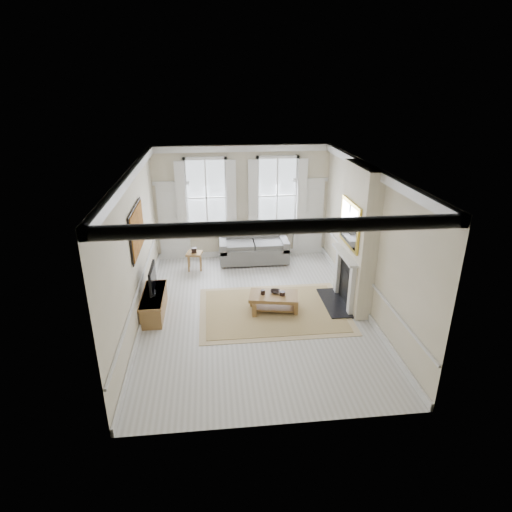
{
  "coord_description": "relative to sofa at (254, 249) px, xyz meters",
  "views": [
    {
      "loc": [
        -0.92,
        -8.82,
        5.09
      ],
      "look_at": [
        0.09,
        0.46,
        1.25
      ],
      "focal_mm": 30.0,
      "sensor_mm": 36.0,
      "label": 1
    }
  ],
  "objects": [
    {
      "name": "coffee_table",
      "position": [
        0.16,
        -3.08,
        -0.03
      ],
      "size": [
        1.24,
        0.86,
        0.43
      ],
      "rotation": [
        0.0,
        0.0,
        -0.19
      ],
      "color": "olive",
      "rests_on": "rug"
    },
    {
      "name": "left_wall",
      "position": [
        -2.9,
        -3.11,
        1.33
      ],
      "size": [
        0.0,
        7.2,
        7.2
      ],
      "primitive_type": "plane",
      "rotation": [
        1.57,
        0.0,
        1.57
      ],
      "color": "beige",
      "rests_on": "floor"
    },
    {
      "name": "door_right",
      "position": [
        1.75,
        0.45,
        0.78
      ],
      "size": [
        0.9,
        0.08,
        2.3
      ],
      "primitive_type": "cube",
      "color": "silver",
      "rests_on": "floor"
    },
    {
      "name": "floor",
      "position": [
        -0.3,
        -3.11,
        -0.37
      ],
      "size": [
        7.2,
        7.2,
        0.0
      ],
      "primitive_type": "plane",
      "color": "#B7B5AD",
      "rests_on": "ground"
    },
    {
      "name": "sofa",
      "position": [
        0.0,
        0.0,
        0.0
      ],
      "size": [
        2.03,
        0.99,
        0.9
      ],
      "color": "#60615E",
      "rests_on": "floor"
    },
    {
      "name": "ceramic_pot_b",
      "position": [
        0.36,
        -3.13,
        0.1
      ],
      "size": [
        0.13,
        0.13,
        0.09
      ],
      "primitive_type": "cylinder",
      "color": "black",
      "rests_on": "coffee_table"
    },
    {
      "name": "painting",
      "position": [
        -2.86,
        -2.81,
        1.68
      ],
      "size": [
        0.05,
        1.66,
        1.06
      ],
      "primitive_type": "cube",
      "color": "#B16D1E",
      "rests_on": "left_wall"
    },
    {
      "name": "ceramic_pot_a",
      "position": [
        -0.09,
        -3.03,
        0.1
      ],
      "size": [
        0.1,
        0.1,
        0.1
      ],
      "primitive_type": "cylinder",
      "color": "black",
      "rests_on": "coffee_table"
    },
    {
      "name": "door_left",
      "position": [
        -2.35,
        0.45,
        0.78
      ],
      "size": [
        0.9,
        0.08,
        2.3
      ],
      "primitive_type": "cube",
      "color": "silver",
      "rests_on": "floor"
    },
    {
      "name": "side_table",
      "position": [
        -1.76,
        -0.42,
        0.03
      ],
      "size": [
        0.5,
        0.5,
        0.51
      ],
      "rotation": [
        0.0,
        0.0,
        -0.2
      ],
      "color": "olive",
      "rests_on": "floor"
    },
    {
      "name": "tv",
      "position": [
        -2.61,
        -2.93,
        0.54
      ],
      "size": [
        0.08,
        0.9,
        0.68
      ],
      "color": "black",
      "rests_on": "tv_stand"
    },
    {
      "name": "fireplace",
      "position": [
        1.9,
        -2.91,
        0.36
      ],
      "size": [
        0.21,
        1.45,
        1.33
      ],
      "color": "silver",
      "rests_on": "floor"
    },
    {
      "name": "ceiling",
      "position": [
        -0.3,
        -3.11,
        3.03
      ],
      "size": [
        7.2,
        7.2,
        0.0
      ],
      "primitive_type": "plane",
      "rotation": [
        3.14,
        0.0,
        0.0
      ],
      "color": "white",
      "rests_on": "back_wall"
    },
    {
      "name": "window_right",
      "position": [
        0.75,
        0.44,
        1.53
      ],
      "size": [
        1.26,
        0.2,
        2.2
      ],
      "primitive_type": null,
      "color": "#B2BCC6",
      "rests_on": "back_wall"
    },
    {
      "name": "mirror",
      "position": [
        1.91,
        -2.91,
        1.68
      ],
      "size": [
        0.06,
        1.26,
        1.06
      ],
      "primitive_type": "cube",
      "color": "gold",
      "rests_on": "chimney_breast"
    },
    {
      "name": "hearth",
      "position": [
        1.7,
        -2.91,
        -0.35
      ],
      "size": [
        0.55,
        1.5,
        0.05
      ],
      "primitive_type": "cube",
      "color": "black",
      "rests_on": "floor"
    },
    {
      "name": "bowl",
      "position": [
        0.21,
        -2.98,
        0.08
      ],
      "size": [
        0.28,
        0.28,
        0.06
      ],
      "primitive_type": "imported",
      "rotation": [
        0.0,
        0.0,
        -0.23
      ],
      "color": "black",
      "rests_on": "coffee_table"
    },
    {
      "name": "chimney_breast",
      "position": [
        2.13,
        -2.91,
        1.33
      ],
      "size": [
        0.35,
        1.7,
        3.38
      ],
      "primitive_type": "cube",
      "color": "beige",
      "rests_on": "floor"
    },
    {
      "name": "back_wall",
      "position": [
        -0.3,
        0.49,
        1.33
      ],
      "size": [
        5.2,
        0.0,
        5.2
      ],
      "primitive_type": "plane",
      "rotation": [
        1.57,
        0.0,
        0.0
      ],
      "color": "beige",
      "rests_on": "floor"
    },
    {
      "name": "right_wall",
      "position": [
        2.3,
        -3.11,
        1.33
      ],
      "size": [
        0.0,
        7.2,
        7.2
      ],
      "primitive_type": "plane",
      "rotation": [
        1.57,
        0.0,
        -1.57
      ],
      "color": "beige",
      "rests_on": "floor"
    },
    {
      "name": "tv_stand",
      "position": [
        -2.64,
        -2.93,
        -0.11
      ],
      "size": [
        0.47,
        1.46,
        0.52
      ],
      "primitive_type": "cube",
      "color": "olive",
      "rests_on": "floor"
    },
    {
      "name": "rug",
      "position": [
        0.16,
        -3.08,
        -0.36
      ],
      "size": [
        3.5,
        2.6,
        0.02
      ],
      "primitive_type": "cube",
      "color": "tan",
      "rests_on": "floor"
    },
    {
      "name": "window_left",
      "position": [
        -1.35,
        0.44,
        1.53
      ],
      "size": [
        1.26,
        0.2,
        2.2
      ],
      "primitive_type": null,
      "color": "#B2BCC6",
      "rests_on": "back_wall"
    }
  ]
}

